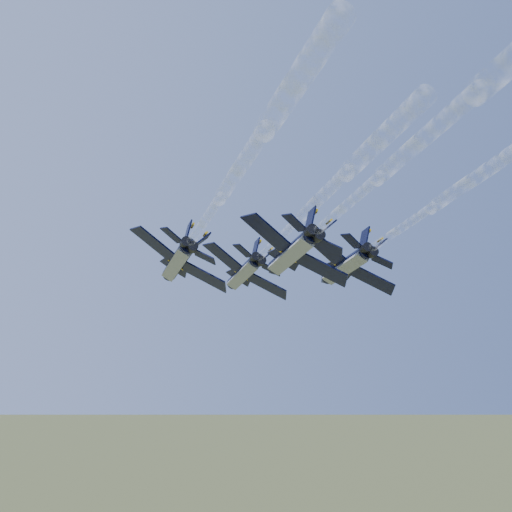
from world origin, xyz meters
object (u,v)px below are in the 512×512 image
jet_lead (244,273)px  jet_left (178,261)px  jet_right (346,266)px  jet_slot (292,252)px

jet_lead → jet_left: 14.68m
jet_lead → jet_left: size_ratio=1.00×
jet_left → jet_right: 19.54m
jet_right → jet_slot: same height
jet_left → jet_right: size_ratio=1.00×
jet_lead → jet_right: 14.61m
jet_left → jet_right: bearing=0.4°
jet_left → jet_slot: (7.01, -12.82, 0.00)m
jet_right → jet_slot: bearing=-131.4°
jet_left → jet_lead: bearing=48.4°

